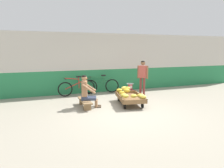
# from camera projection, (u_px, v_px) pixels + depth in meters

# --- Properties ---
(ground_plane) EXTENTS (80.00, 80.00, 0.00)m
(ground_plane) POSITION_uv_depth(u_px,v_px,m) (127.00, 113.00, 6.10)
(ground_plane) COLOR gray
(back_wall) EXTENTS (16.00, 0.30, 2.74)m
(back_wall) POSITION_uv_depth(u_px,v_px,m) (99.00, 63.00, 8.97)
(back_wall) COLOR #287F4C
(back_wall) RESTS_ON ground
(banana_cart) EXTENTS (1.07, 1.56, 0.36)m
(banana_cart) POSITION_uv_depth(u_px,v_px,m) (130.00, 98.00, 7.00)
(banana_cart) COLOR brown
(banana_cart) RESTS_ON ground
(banana_pile) EXTENTS (0.83, 1.51, 0.26)m
(banana_pile) POSITION_uv_depth(u_px,v_px,m) (128.00, 93.00, 6.91)
(banana_pile) COLOR gold
(banana_pile) RESTS_ON banana_cart
(low_bench) EXTENTS (0.33, 1.11, 0.27)m
(low_bench) POSITION_uv_depth(u_px,v_px,m) (85.00, 102.00, 6.67)
(low_bench) COLOR olive
(low_bench) RESTS_ON ground
(vendor_seated) EXTENTS (0.73, 0.58, 1.14)m
(vendor_seated) POSITION_uv_depth(u_px,v_px,m) (87.00, 91.00, 6.61)
(vendor_seated) COLOR #9E704C
(vendor_seated) RESTS_ON ground
(plastic_crate) EXTENTS (0.36, 0.28, 0.30)m
(plastic_crate) POSITION_uv_depth(u_px,v_px,m) (130.00, 94.00, 8.08)
(plastic_crate) COLOR red
(plastic_crate) RESTS_ON ground
(weighing_scale) EXTENTS (0.30, 0.30, 0.29)m
(weighing_scale) POSITION_uv_depth(u_px,v_px,m) (130.00, 87.00, 8.02)
(weighing_scale) COLOR #28282D
(weighing_scale) RESTS_ON plastic_crate
(bicycle_near_left) EXTENTS (1.65, 0.48, 0.86)m
(bicycle_near_left) POSITION_uv_depth(u_px,v_px,m) (77.00, 88.00, 8.35)
(bicycle_near_left) COLOR black
(bicycle_near_left) RESTS_ON ground
(bicycle_far_left) EXTENTS (1.65, 0.48, 0.86)m
(bicycle_far_left) POSITION_uv_depth(u_px,v_px,m) (101.00, 86.00, 8.80)
(bicycle_far_left) COLOR black
(bicycle_far_left) RESTS_ON ground
(customer_adult) EXTENTS (0.36, 0.39, 1.53)m
(customer_adult) POSITION_uv_depth(u_px,v_px,m) (143.00, 74.00, 8.22)
(customer_adult) COLOR brown
(customer_adult) RESTS_ON ground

